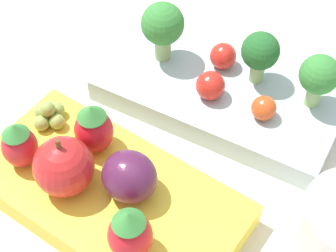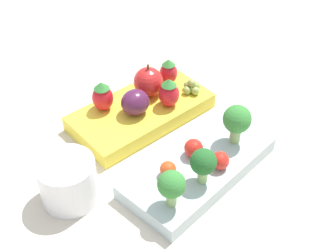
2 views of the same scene
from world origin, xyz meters
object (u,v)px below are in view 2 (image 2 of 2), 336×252
at_px(cherry_tomato_0, 168,169).
at_px(plum, 135,102).
at_px(broccoli_floret_1, 172,185).
at_px(apple, 148,82).
at_px(broccoli_floret_2, 237,120).
at_px(strawberry_2, 102,96).
at_px(grape_cluster, 191,87).
at_px(bento_box_savoury, 198,167).
at_px(cherry_tomato_2, 194,148).
at_px(strawberry_1, 168,72).
at_px(bento_box_fruit, 141,112).
at_px(strawberry_0, 169,93).
at_px(drinking_cup, 68,181).
at_px(broccoli_floret_0, 203,163).
at_px(cherry_tomato_1, 221,160).

height_order(cherry_tomato_0, plum, plum).
bearing_deg(broccoli_floret_1, apple, -119.40).
xyz_separation_m(broccoli_floret_2, plum, (0.08, -0.14, -0.02)).
relative_size(apple, strawberry_2, 1.12).
bearing_deg(grape_cluster, bento_box_savoury, 53.34).
relative_size(broccoli_floret_1, plum, 1.21).
bearing_deg(cherry_tomato_2, bento_box_savoury, 82.40).
xyz_separation_m(bento_box_savoury, broccoli_floret_1, (0.08, 0.03, 0.05)).
relative_size(strawberry_1, grape_cluster, 1.38).
bearing_deg(grape_cluster, strawberry_2, -20.68).
height_order(bento_box_fruit, cherry_tomato_2, cherry_tomato_2).
xyz_separation_m(broccoli_floret_1, broccoli_floret_2, (-0.14, -0.03, 0.00)).
relative_size(apple, strawberry_1, 1.25).
height_order(broccoli_floret_1, broccoli_floret_2, broccoli_floret_2).
height_order(bento_box_fruit, broccoli_floret_1, broccoli_floret_1).
bearing_deg(strawberry_1, broccoli_floret_1, 52.48).
relative_size(strawberry_0, plum, 1.11).
xyz_separation_m(broccoli_floret_1, drinking_cup, (0.09, -0.11, -0.03)).
xyz_separation_m(strawberry_0, strawberry_1, (-0.04, -0.05, -0.00)).
xyz_separation_m(broccoli_floret_0, apple, (-0.06, -0.19, -0.01)).
distance_m(strawberry_2, drinking_cup, 0.16).
bearing_deg(cherry_tomato_2, broccoli_floret_1, 31.95).
height_order(broccoli_floret_0, grape_cluster, broccoli_floret_0).
bearing_deg(grape_cluster, strawberry_1, -72.98).
bearing_deg(strawberry_1, apple, 6.71).
bearing_deg(cherry_tomato_1, broccoli_floret_0, 6.41).
xyz_separation_m(broccoli_floret_1, cherry_tomato_2, (-0.08, -0.05, -0.02)).
height_order(strawberry_1, plum, strawberry_1).
distance_m(bento_box_savoury, apple, 0.17).
distance_m(broccoli_floret_0, cherry_tomato_0, 0.05).
relative_size(cherry_tomato_0, cherry_tomato_1, 0.88).
bearing_deg(cherry_tomato_0, plum, -107.24).
height_order(broccoli_floret_2, strawberry_2, broccoli_floret_2).
relative_size(bento_box_fruit, broccoli_floret_2, 3.63).
xyz_separation_m(cherry_tomato_1, strawberry_2, (0.06, -0.20, 0.01)).
distance_m(bento_box_fruit, strawberry_2, 0.07).
xyz_separation_m(bento_box_fruit, drinking_cup, (0.17, 0.07, 0.02)).
bearing_deg(strawberry_1, cherry_tomato_1, 71.79).
height_order(strawberry_2, plum, strawberry_2).
bearing_deg(grape_cluster, broccoli_floret_0, 53.80).
distance_m(strawberry_0, grape_cluster, 0.05).
distance_m(cherry_tomato_1, cherry_tomato_2, 0.04).
relative_size(cherry_tomato_1, strawberry_0, 0.51).
bearing_deg(drinking_cup, grape_cluster, -168.08).
xyz_separation_m(bento_box_savoury, strawberry_1, (-0.08, -0.17, 0.04)).
bearing_deg(strawberry_0, broccoli_floret_2, 101.09).
xyz_separation_m(cherry_tomato_0, grape_cluster, (-0.14, -0.12, -0.00)).
bearing_deg(drinking_cup, cherry_tomato_1, 151.34).
xyz_separation_m(cherry_tomato_0, plum, (-0.04, -0.13, 0.01)).
xyz_separation_m(strawberry_0, drinking_cup, (0.20, 0.05, -0.02)).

